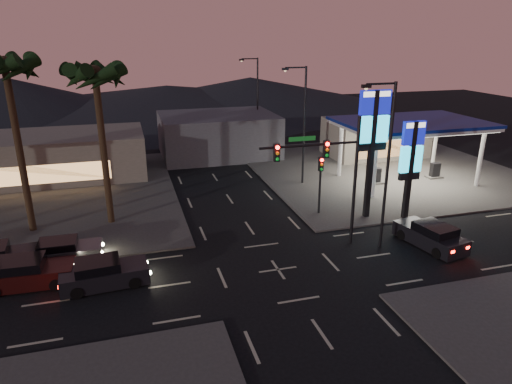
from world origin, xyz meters
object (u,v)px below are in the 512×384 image
object	(u,v)px
gas_station	(411,125)
pylon_sign_short	(411,155)
car_lane_a_mid	(27,273)
car_lane_b_front	(63,252)
suv_station	(431,236)
car_lane_a_front	(103,274)
traffic_signal_mast	(329,165)
pylon_sign_tall	(373,129)

from	to	relation	value
gas_station	pylon_sign_short	size ratio (longest dim) A/B	1.74
car_lane_a_mid	car_lane_b_front	xyz separation A→B (m)	(1.53, 2.25, -0.07)
car_lane_a_mid	car_lane_b_front	distance (m)	2.72
suv_station	gas_station	bearing A→B (deg)	63.07
car_lane_a_front	car_lane_a_mid	size ratio (longest dim) A/B	0.97
traffic_signal_mast	car_lane_a_front	xyz separation A→B (m)	(-13.03, -1.05, -4.54)
traffic_signal_mast	car_lane_a_mid	distance (m)	17.45
suv_station	car_lane_a_mid	bearing A→B (deg)	175.47
gas_station	pylon_sign_tall	size ratio (longest dim) A/B	1.36
gas_station	pylon_sign_tall	world-z (taller)	pylon_sign_tall
pylon_sign_short	car_lane_b_front	distance (m)	22.92
car_lane_a_mid	suv_station	distance (m)	23.18
suv_station	car_lane_a_front	bearing A→B (deg)	177.85
pylon_sign_short	car_lane_a_front	world-z (taller)	pylon_sign_short
pylon_sign_short	car_lane_b_front	world-z (taller)	pylon_sign_short
traffic_signal_mast	pylon_sign_tall	bearing A→B (deg)	36.52
car_lane_b_front	car_lane_a_mid	bearing A→B (deg)	-124.22
pylon_sign_tall	gas_station	bearing A→B (deg)	40.91
pylon_sign_tall	suv_station	world-z (taller)	pylon_sign_tall
car_lane_a_front	car_lane_a_mid	distance (m)	3.98
pylon_sign_tall	car_lane_a_mid	xyz separation A→B (m)	(-21.59, -3.46, -5.68)
traffic_signal_mast	car_lane_a_mid	xyz separation A→B (m)	(-16.85, 0.06, -4.52)
gas_station	traffic_signal_mast	bearing A→B (deg)	-140.72
traffic_signal_mast	suv_station	size ratio (longest dim) A/B	1.67
traffic_signal_mast	car_lane_b_front	bearing A→B (deg)	171.46
gas_station	pylon_sign_tall	xyz separation A→B (m)	(-7.50, -6.50, 1.31)
pylon_sign_tall	traffic_signal_mast	distance (m)	6.02
car_lane_a_mid	traffic_signal_mast	bearing A→B (deg)	-0.19
gas_station	suv_station	world-z (taller)	gas_station
traffic_signal_mast	car_lane_b_front	distance (m)	16.16
car_lane_a_mid	pylon_sign_short	bearing A→B (deg)	5.82
car_lane_a_mid	car_lane_b_front	size ratio (longest dim) A/B	1.11
pylon_sign_tall	car_lane_b_front	world-z (taller)	pylon_sign_tall
pylon_sign_tall	car_lane_b_front	distance (m)	20.91
pylon_sign_tall	car_lane_a_front	xyz separation A→B (m)	(-17.77, -4.56, -5.71)
car_lane_a_mid	car_lane_a_front	bearing A→B (deg)	-16.11
pylon_sign_short	traffic_signal_mast	xyz separation A→B (m)	(-7.24, -2.51, 0.57)
pylon_sign_short	car_lane_a_mid	xyz separation A→B (m)	(-24.09, -2.46, -3.95)
traffic_signal_mast	suv_station	distance (m)	7.92
pylon_sign_short	traffic_signal_mast	world-z (taller)	traffic_signal_mast
gas_station	car_lane_a_front	bearing A→B (deg)	-156.36
gas_station	pylon_sign_short	distance (m)	9.02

